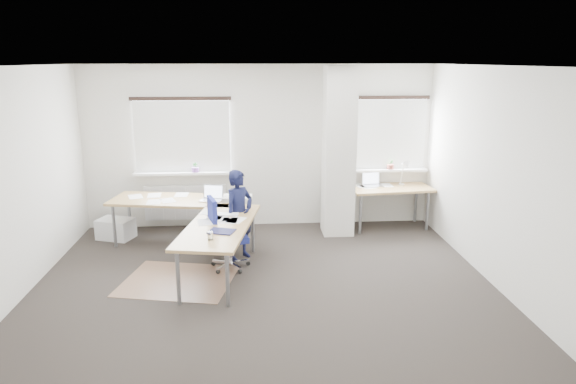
{
  "coord_description": "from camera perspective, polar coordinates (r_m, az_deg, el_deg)",
  "views": [
    {
      "loc": [
        -0.14,
        -6.31,
        2.87
      ],
      "look_at": [
        0.38,
        0.9,
        1.0
      ],
      "focal_mm": 32.0,
      "sensor_mm": 36.0,
      "label": 1
    }
  ],
  "objects": [
    {
      "name": "desk_side",
      "position": [
        9.06,
        11.26,
        0.27
      ],
      "size": [
        1.46,
        0.83,
        1.22
      ],
      "rotation": [
        0.0,
        0.0,
        0.1
      ],
      "color": "olive",
      "rests_on": "ground"
    },
    {
      "name": "person",
      "position": [
        7.53,
        -5.44,
        -2.56
      ],
      "size": [
        0.57,
        0.57,
        1.34
      ],
      "primitive_type": "imported",
      "rotation": [
        0.0,
        0.0,
        0.76
      ],
      "color": "black",
      "rests_on": "ground"
    },
    {
      "name": "white_crate",
      "position": [
        8.94,
        -18.59,
        -3.88
      ],
      "size": [
        0.65,
        0.55,
        0.33
      ],
      "primitive_type": "cube",
      "rotation": [
        0.0,
        0.0,
        -0.35
      ],
      "color": "white",
      "rests_on": "ground"
    },
    {
      "name": "floor_mat",
      "position": [
        7.11,
        -12.11,
        -9.6
      ],
      "size": [
        1.63,
        1.47,
        0.01
      ],
      "primitive_type": "cube",
      "rotation": [
        0.0,
        0.0,
        -0.21
      ],
      "color": "brown",
      "rests_on": "ground"
    },
    {
      "name": "desk_main",
      "position": [
        7.62,
        -9.87,
        -2.31
      ],
      "size": [
        2.4,
        2.98,
        0.96
      ],
      "rotation": [
        0.0,
        0.0,
        -0.17
      ],
      "color": "olive",
      "rests_on": "ground"
    },
    {
      "name": "ground",
      "position": [
        6.93,
        -2.68,
        -9.97
      ],
      "size": [
        6.0,
        6.0,
        0.0
      ],
      "primitive_type": "plane",
      "color": "#282320",
      "rests_on": "ground"
    },
    {
      "name": "task_chair",
      "position": [
        7.29,
        -6.8,
        -6.31
      ],
      "size": [
        0.58,
        0.57,
        1.05
      ],
      "rotation": [
        0.0,
        0.0,
        0.27
      ],
      "color": "navy",
      "rests_on": "ground"
    },
    {
      "name": "room_shell",
      "position": [
        6.86,
        -1.42,
        5.08
      ],
      "size": [
        6.04,
        5.04,
        2.82
      ],
      "color": "beige",
      "rests_on": "ground"
    }
  ]
}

